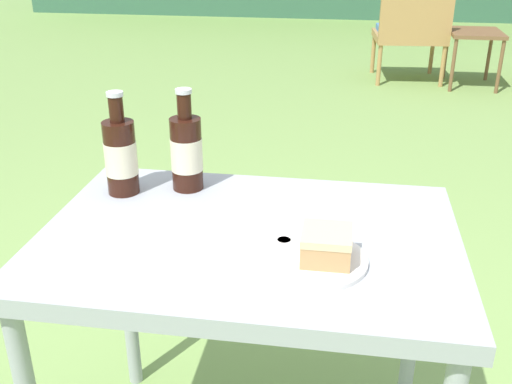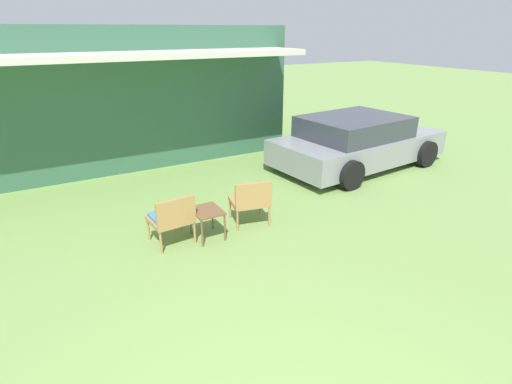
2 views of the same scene
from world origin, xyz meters
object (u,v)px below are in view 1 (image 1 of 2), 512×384
at_px(wicker_chair_cushioned, 411,31).
at_px(cola_bottle_near, 186,151).
at_px(garden_side_table, 475,38).
at_px(patio_table, 249,264).
at_px(cake_on_plate, 319,252).
at_px(cola_bottle_far, 121,155).

height_order(wicker_chair_cushioned, cola_bottle_near, cola_bottle_near).
xyz_separation_m(wicker_chair_cushioned, cola_bottle_near, (-0.87, -4.06, 0.35)).
bearing_deg(garden_side_table, wicker_chair_cushioned, 171.27).
xyz_separation_m(patio_table, cake_on_plate, (0.15, -0.10, 0.10)).
height_order(garden_side_table, cake_on_plate, cake_on_plate).
distance_m(patio_table, cola_bottle_near, 0.33).
bearing_deg(patio_table, cola_bottle_far, 154.54).
height_order(cola_bottle_near, cola_bottle_far, same).
xyz_separation_m(wicker_chair_cushioned, garden_side_table, (0.52, -0.08, -0.04)).
height_order(garden_side_table, patio_table, patio_table).
relative_size(wicker_chair_cushioned, cola_bottle_far, 3.12).
distance_m(patio_table, cake_on_plate, 0.21).
bearing_deg(cola_bottle_far, patio_table, -25.46).
distance_m(garden_side_table, cake_on_plate, 4.42).
relative_size(garden_side_table, cake_on_plate, 2.33).
distance_m(cola_bottle_near, cola_bottle_far, 0.16).
height_order(cake_on_plate, cola_bottle_far, cola_bottle_far).
bearing_deg(cola_bottle_far, garden_side_table, 69.14).
xyz_separation_m(patio_table, cola_bottle_far, (-0.33, 0.16, 0.17)).
relative_size(patio_table, cola_bottle_near, 3.54).
relative_size(patio_table, cake_on_plate, 4.06).
xyz_separation_m(garden_side_table, patio_table, (-1.20, -4.19, 0.22)).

